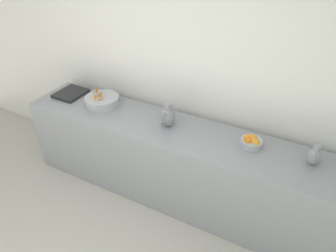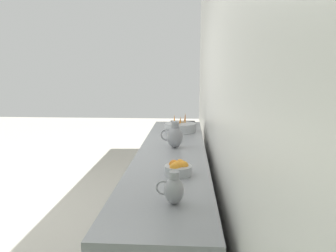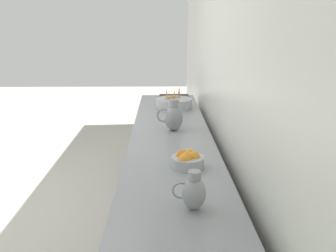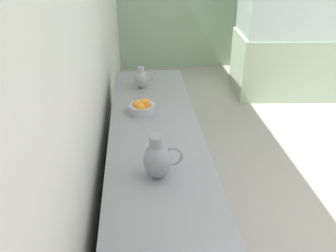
# 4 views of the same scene
# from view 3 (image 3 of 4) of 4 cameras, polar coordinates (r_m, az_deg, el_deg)

# --- Properties ---
(ground_plane) EXTENTS (15.27, 15.27, 0.00)m
(ground_plane) POSITION_cam_3_polar(r_m,az_deg,el_deg) (3.73, -24.52, -13.34)
(ground_plane) COLOR #B7B2A5
(tile_wall_left) EXTENTS (0.10, 8.34, 3.00)m
(tile_wall_left) POSITION_cam_3_polar(r_m,az_deg,el_deg) (2.33, 11.48, 10.05)
(tile_wall_left) COLOR white
(tile_wall_left) RESTS_ON ground_plane
(prep_counter) EXTENTS (0.63, 3.35, 0.88)m
(prep_counter) POSITION_cam_3_polar(r_m,az_deg,el_deg) (3.04, 0.47, -9.19)
(prep_counter) COLOR gray
(prep_counter) RESTS_ON ground_plane
(vegetable_colander) EXTENTS (0.37, 0.37, 0.22)m
(vegetable_colander) POSITION_cam_3_polar(r_m,az_deg,el_deg) (3.77, 0.91, 3.57)
(vegetable_colander) COLOR #ADAFB5
(vegetable_colander) RESTS_ON prep_counter
(orange_bowl) EXTENTS (0.20, 0.20, 0.10)m
(orange_bowl) POSITION_cam_3_polar(r_m,az_deg,el_deg) (2.19, 3.05, -5.29)
(orange_bowl) COLOR #ADAFB5
(orange_bowl) RESTS_ON prep_counter
(metal_pitcher_tall) EXTENTS (0.21, 0.15, 0.25)m
(metal_pitcher_tall) POSITION_cam_3_polar(r_m,az_deg,el_deg) (2.95, 0.84, 1.47)
(metal_pitcher_tall) COLOR gray
(metal_pitcher_tall) RESTS_ON prep_counter
(metal_pitcher_short) EXTENTS (0.16, 0.11, 0.19)m
(metal_pitcher_short) POSITION_cam_3_polar(r_m,az_deg,el_deg) (1.71, 4.01, -10.19)
(metal_pitcher_short) COLOR #939399
(metal_pitcher_short) RESTS_ON prep_counter
(counter_sink_basin) EXTENTS (0.34, 0.30, 0.04)m
(counter_sink_basin) POSITION_cam_3_polar(r_m,az_deg,el_deg) (4.25, 0.98, 4.41)
(counter_sink_basin) COLOR #232326
(counter_sink_basin) RESTS_ON prep_counter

